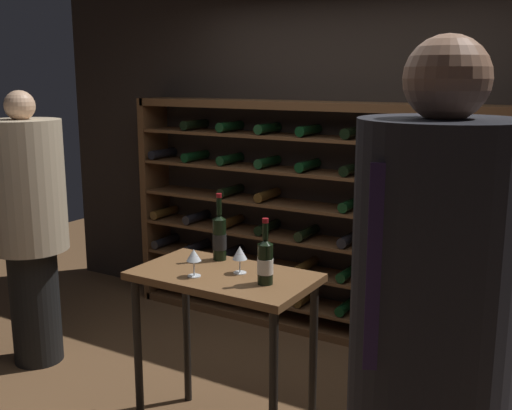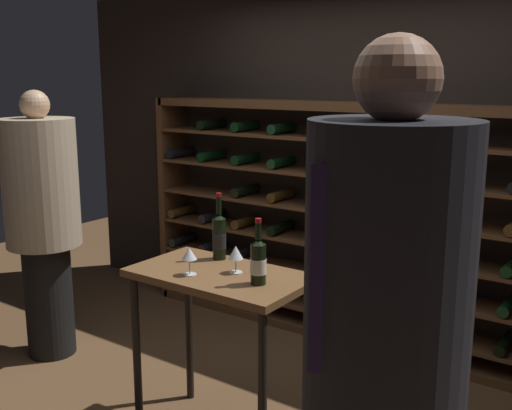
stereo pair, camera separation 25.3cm
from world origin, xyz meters
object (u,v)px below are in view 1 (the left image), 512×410
object	(u,v)px
person_guest_blue_shirt	(29,218)
wine_bottle_amber_reserve	(219,237)
person_bystander_dark_jacket	(428,371)
wine_glass_stemmed_right	(194,257)
tasting_table	(224,299)
wine_rack	(328,223)
wine_bottle_red_label	(265,261)
wine_glass_stemmed_left	(240,254)

from	to	relation	value
person_guest_blue_shirt	wine_bottle_amber_reserve	world-z (taller)	person_guest_blue_shirt
person_bystander_dark_jacket	wine_bottle_amber_reserve	world-z (taller)	person_bystander_dark_jacket
wine_bottle_amber_reserve	wine_glass_stemmed_right	distance (m)	0.31
wine_bottle_amber_reserve	tasting_table	bearing A→B (deg)	-50.81
person_bystander_dark_jacket	wine_bottle_amber_reserve	size ratio (longest dim) A/B	5.48
person_bystander_dark_jacket	wine_rack	bearing A→B (deg)	96.03
tasting_table	person_bystander_dark_jacket	xyz separation A→B (m)	(1.29, -0.90, 0.33)
person_bystander_dark_jacket	wine_bottle_red_label	distance (m)	1.35
person_guest_blue_shirt	wine_glass_stemmed_left	xyz separation A→B (m)	(1.71, -0.08, 0.03)
wine_glass_stemmed_left	wine_glass_stemmed_right	bearing A→B (deg)	-136.41
wine_glass_stemmed_right	wine_rack	bearing A→B (deg)	90.43
person_bystander_dark_jacket	wine_glass_stemmed_right	xyz separation A→B (m)	(-1.39, 0.78, -0.09)
person_bystander_dark_jacket	wine_glass_stemmed_right	bearing A→B (deg)	127.13
tasting_table	person_bystander_dark_jacket	distance (m)	1.61
wine_glass_stemmed_left	person_bystander_dark_jacket	bearing A→B (deg)	-37.65
tasting_table	person_guest_blue_shirt	world-z (taller)	person_guest_blue_shirt
wine_bottle_red_label	wine_glass_stemmed_right	size ratio (longest dim) A/B	2.30
wine_rack	person_guest_blue_shirt	xyz separation A→B (m)	(-1.52, -1.45, 0.15)
wine_glass_stemmed_left	tasting_table	bearing A→B (deg)	-150.48
wine_bottle_red_label	wine_glass_stemmed_left	bearing A→B (deg)	158.86
wine_bottle_red_label	person_guest_blue_shirt	bearing A→B (deg)	175.48
tasting_table	wine_bottle_amber_reserve	size ratio (longest dim) A/B	2.53
tasting_table	wine_rack	bearing A→B (deg)	94.08
wine_rack	wine_bottle_amber_reserve	bearing A→B (deg)	-91.59
wine_bottle_red_label	tasting_table	bearing A→B (deg)	172.72
person_bystander_dark_jacket	wine_glass_stemmed_left	bearing A→B (deg)	118.70
tasting_table	wine_bottle_red_label	world-z (taller)	wine_bottle_red_label
wine_rack	wine_glass_stemmed_left	distance (m)	1.54
wine_rack	wine_bottle_amber_reserve	world-z (taller)	wine_rack
wine_rack	person_guest_blue_shirt	bearing A→B (deg)	-136.49
wine_bottle_red_label	wine_glass_stemmed_right	distance (m)	0.38
person_guest_blue_shirt	wine_bottle_red_label	bearing A→B (deg)	80.76
wine_rack	wine_bottle_red_label	distance (m)	1.65
person_guest_blue_shirt	wine_glass_stemmed_left	distance (m)	1.71
wine_rack	wine_glass_stemmed_left	size ratio (longest dim) A/B	23.37
person_bystander_dark_jacket	wine_glass_stemmed_left	distance (m)	1.54
wine_glass_stemmed_right	wine_glass_stemmed_left	bearing A→B (deg)	43.59
person_bystander_dark_jacket	wine_bottle_red_label	bearing A→B (deg)	116.18
wine_bottle_red_label	person_bystander_dark_jacket	bearing A→B (deg)	-40.17
wine_bottle_red_label	wine_glass_stemmed_right	bearing A→B (deg)	-166.45
wine_bottle_amber_reserve	wine_bottle_red_label	world-z (taller)	wine_bottle_amber_reserve
person_guest_blue_shirt	wine_glass_stemmed_right	xyz separation A→B (m)	(1.54, -0.24, 0.03)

